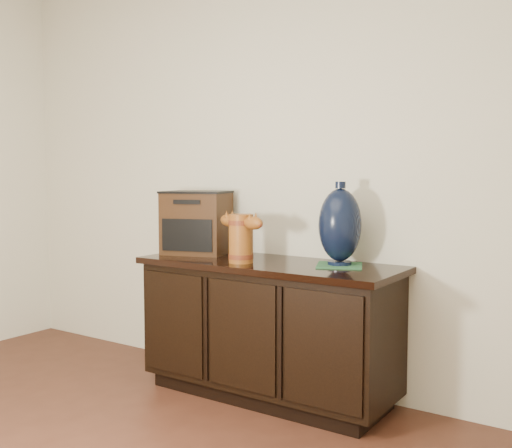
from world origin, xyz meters
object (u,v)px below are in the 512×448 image
Objects in this scene: terracotta_vessel at (241,235)px; lamp_base at (340,225)px; spray_can at (237,241)px; sideboard at (268,328)px; tv_radio at (197,222)px.

lamp_base is at bearing 41.20° from terracotta_vessel.
spray_can is (-0.19, 0.23, -0.07)m from terracotta_vessel.
sideboard is 0.78m from tv_radio.
lamp_base is at bearing 11.22° from sideboard.
tv_radio is at bearing -178.18° from lamp_base.
terracotta_vessel is at bearing -158.47° from lamp_base.
lamp_base is (0.93, 0.03, 0.02)m from tv_radio.
lamp_base is 0.70m from spray_can.
tv_radio is at bearing 174.98° from sideboard.
lamp_base is (0.39, 0.08, 0.58)m from sideboard.
terracotta_vessel reaches higher than sideboard.
terracotta_vessel is (-0.10, -0.12, 0.52)m from sideboard.
tv_radio reaches higher than sideboard.
tv_radio reaches higher than terracotta_vessel.
terracotta_vessel is 2.20× the size of spray_can.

